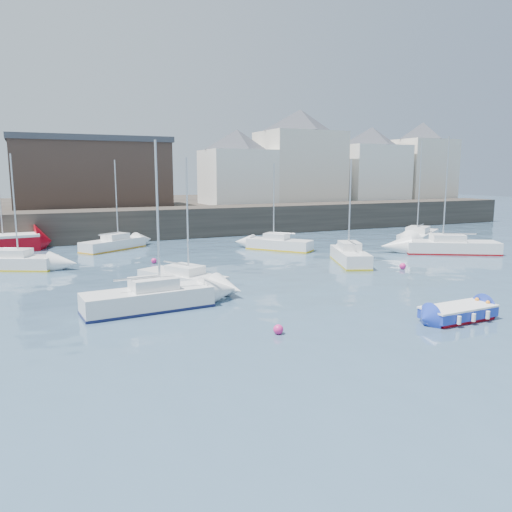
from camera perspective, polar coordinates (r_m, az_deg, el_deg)
name	(u,v)px	position (r m, az deg, el deg)	size (l,w,h in m)	color
water	(379,336)	(21.11, 13.87, -8.92)	(220.00, 220.00, 0.00)	#2D4760
quay_wall	(163,223)	(52.39, -10.56, 3.76)	(90.00, 5.00, 3.00)	#28231E
land_strip	(130,212)	(69.93, -14.19, 4.95)	(90.00, 32.00, 2.80)	#28231E
bldg_east_a	(300,155)	(66.23, 5.03, 11.38)	(13.36, 13.36, 11.80)	beige
bldg_east_b	(371,163)	(71.87, 12.99, 10.27)	(11.88, 11.88, 9.95)	white
bldg_east_c	(421,160)	(77.67, 18.37, 10.33)	(11.14, 11.14, 10.95)	beige
bldg_east_d	(237,166)	(61.79, -2.15, 10.21)	(11.14, 11.14, 8.95)	white
warehouse	(91,172)	(58.96, -18.39, 9.05)	(16.40, 10.40, 7.60)	#3D2D26
blue_dinghy	(458,312)	(24.35, 22.11, -5.97)	(3.58, 1.92, 0.67)	#96030F
sailboat_a	(149,298)	(24.73, -12.17, -4.77)	(6.36, 2.46, 8.09)	white
sailboat_b	(182,279)	(29.18, -8.43, -2.65)	(4.30, 5.97, 7.42)	white
sailboat_c	(350,256)	(37.03, 10.69, 0.00)	(3.83, 6.00, 7.54)	white
sailboat_d	(451,246)	(44.16, 21.39, 1.02)	(7.62, 5.77, 9.47)	white
sailboat_e	(11,262)	(38.26, -26.23, -0.61)	(6.30, 4.55, 7.84)	white
sailboat_f	(279,244)	(43.05, 2.65, 1.39)	(4.94, 5.59, 7.39)	white
sailboat_g	(418,236)	(50.59, 18.06, 2.17)	(7.52, 6.34, 9.52)	white
sailboat_h	(113,244)	(44.90, -15.99, 1.34)	(6.04, 4.84, 7.67)	white
buoy_near	(278,334)	(20.85, 2.56, -8.88)	(0.42, 0.42, 0.42)	#DD2379
buoy_mid	(403,269)	(35.95, 16.40, -1.44)	(0.45, 0.45, 0.45)	#DD2379
buoy_far	(154,263)	(37.44, -11.58, -0.82)	(0.41, 0.41, 0.41)	#DD2379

